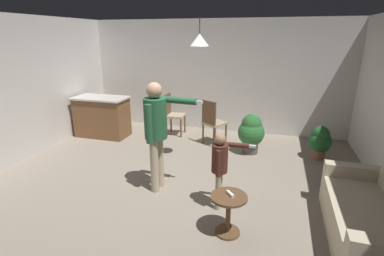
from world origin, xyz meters
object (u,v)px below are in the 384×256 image
object	(u,v)px
side_table_by_couch	(228,210)
dining_chair_by_counter	(173,113)
spare_remote_on_table	(230,194)
person_adult	(157,126)
potted_plant_by_wall	(320,141)
potted_plant_corner	(251,132)
dining_chair_near_wall	(212,121)
kitchen_counter	(102,117)
person_child	(220,163)
couch_floral	(377,220)

from	to	relation	value
side_table_by_couch	dining_chair_by_counter	distance (m)	3.85
dining_chair_by_counter	spare_remote_on_table	bearing A→B (deg)	27.47
person_adult	potted_plant_by_wall	distance (m)	3.31
side_table_by_couch	spare_remote_on_table	distance (m)	0.21
side_table_by_couch	person_adult	xyz separation A→B (m)	(-1.23, 0.78, 0.72)
potted_plant_corner	potted_plant_by_wall	bearing A→B (deg)	3.33
dining_chair_near_wall	spare_remote_on_table	distance (m)	3.03
dining_chair_by_counter	potted_plant_corner	world-z (taller)	dining_chair_by_counter
kitchen_counter	person_child	world-z (taller)	person_child
couch_floral	potted_plant_corner	size ratio (longest dim) A/B	2.21
couch_floral	potted_plant_corner	bearing A→B (deg)	35.18
couch_floral	dining_chair_by_counter	bearing A→B (deg)	50.29
dining_chair_near_wall	kitchen_counter	bearing A→B (deg)	-145.32
person_adult	potted_plant_corner	world-z (taller)	person_adult
potted_plant_corner	kitchen_counter	bearing A→B (deg)	178.53
couch_floral	spare_remote_on_table	bearing A→B (deg)	99.85
dining_chair_by_counter	spare_remote_on_table	xyz separation A→B (m)	(1.92, -3.32, -0.01)
kitchen_counter	spare_remote_on_table	world-z (taller)	kitchen_counter
person_adult	potted_plant_by_wall	xyz separation A→B (m)	(2.57, 1.97, -0.68)
spare_remote_on_table	dining_chair_by_counter	bearing A→B (deg)	120.04
spare_remote_on_table	kitchen_counter	bearing A→B (deg)	141.90
couch_floral	person_adult	distance (m)	3.01
person_adult	person_child	distance (m)	1.11
kitchen_counter	person_child	bearing A→B (deg)	-34.22
side_table_by_couch	person_child	distance (m)	0.67
person_adult	person_child	xyz separation A→B (m)	(1.02, -0.25, -0.37)
potted_plant_by_wall	spare_remote_on_table	world-z (taller)	potted_plant_by_wall
person_adult	spare_remote_on_table	bearing A→B (deg)	63.22
dining_chair_near_wall	potted_plant_corner	size ratio (longest dim) A/B	1.22
person_adult	dining_chair_near_wall	size ratio (longest dim) A/B	1.69
person_child	potted_plant_corner	xyz separation A→B (m)	(0.23, 2.13, -0.23)
dining_chair_near_wall	spare_remote_on_table	size ratio (longest dim) A/B	7.69
kitchen_counter	side_table_by_couch	xyz separation A→B (m)	(3.48, -2.75, -0.15)
person_child	dining_chair_near_wall	size ratio (longest dim) A/B	1.09
person_child	potted_plant_by_wall	bearing A→B (deg)	142.88
couch_floral	dining_chair_by_counter	world-z (taller)	same
person_child	person_adult	bearing A→B (deg)	-105.64
dining_chair_by_counter	dining_chair_near_wall	size ratio (longest dim) A/B	1.00
dining_chair_near_wall	side_table_by_couch	bearing A→B (deg)	-43.03
couch_floral	dining_chair_by_counter	xyz separation A→B (m)	(-3.56, 3.06, 0.21)
potted_plant_corner	couch_floral	bearing A→B (deg)	-55.84
person_child	potted_plant_corner	size ratio (longest dim) A/B	1.33
kitchen_counter	person_adult	world-z (taller)	person_adult
couch_floral	side_table_by_couch	world-z (taller)	couch_floral
side_table_by_couch	spare_remote_on_table	xyz separation A→B (m)	(0.01, 0.02, 0.21)
person_adult	potted_plant_by_wall	size ratio (longest dim) A/B	2.54
person_adult	potted_plant_by_wall	bearing A→B (deg)	132.12
person_child	potted_plant_by_wall	world-z (taller)	person_child
dining_chair_by_counter	person_adult	bearing A→B (deg)	12.33
dining_chair_by_counter	spare_remote_on_table	world-z (taller)	dining_chair_by_counter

